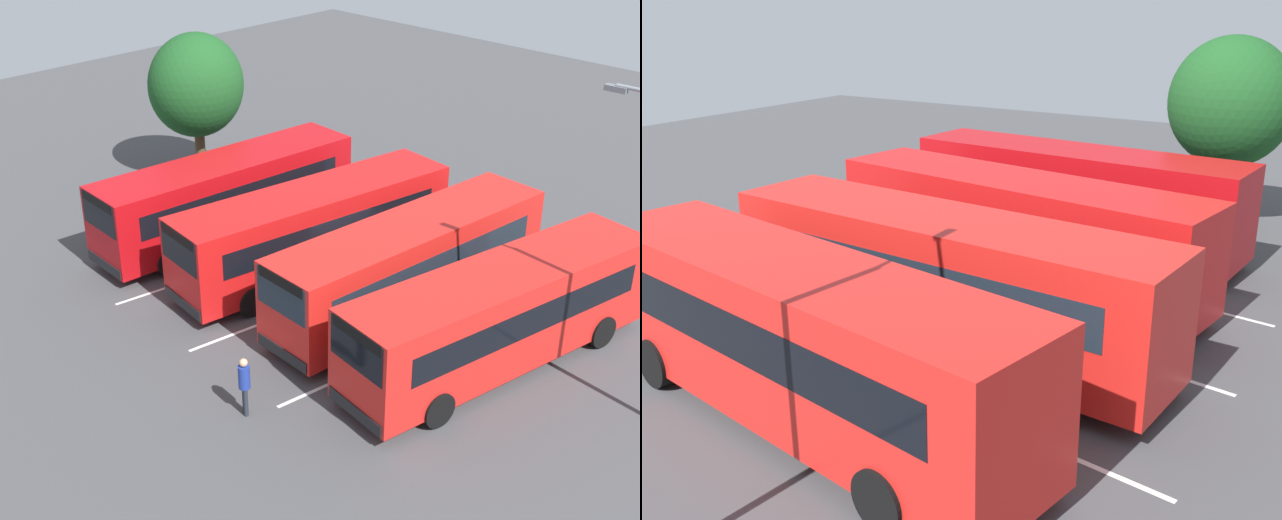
{
  "view_description": "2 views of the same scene",
  "coord_description": "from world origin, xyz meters",
  "views": [
    {
      "loc": [
        19.28,
        17.67,
        14.66
      ],
      "look_at": [
        1.33,
        -0.22,
        1.52
      ],
      "focal_mm": 49.67,
      "sensor_mm": 36.0,
      "label": 1
    },
    {
      "loc": [
        -8.66,
        14.99,
        7.46
      ],
      "look_at": [
        0.87,
        -0.34,
        1.18
      ],
      "focal_mm": 42.58,
      "sensor_mm": 36.0,
      "label": 2
    }
  ],
  "objects": [
    {
      "name": "ground_plane",
      "position": [
        0.0,
        0.0,
        0.0
      ],
      "size": [
        64.42,
        64.42,
        0.0
      ],
      "primitive_type": "plane",
      "color": "#424244"
    },
    {
      "name": "bus_center_right",
      "position": [
        -0.2,
        2.2,
        1.71
      ],
      "size": [
        10.53,
        3.13,
        3.1
      ],
      "rotation": [
        0.0,
        0.0,
        -0.07
      ],
      "color": "red",
      "rests_on": "ground"
    },
    {
      "name": "bus_far_right",
      "position": [
        0.38,
        6.03,
        1.71
      ],
      "size": [
        10.63,
        4.07,
        3.1
      ],
      "rotation": [
        0.0,
        0.0,
        -0.17
      ],
      "color": "red",
      "rests_on": "ground"
    },
    {
      "name": "depot_tree",
      "position": [
        -2.74,
        -11.61,
        4.1
      ],
      "size": [
        4.17,
        3.75,
        6.31
      ],
      "color": "#4C3823",
      "rests_on": "ground"
    },
    {
      "name": "lane_stripe_inner_left",
      "position": [
        0.0,
        0.0,
        0.0
      ],
      "size": [
        12.53,
        1.86,
        0.01
      ],
      "primitive_type": "cube",
      "rotation": [
        0.0,
        0.0,
        -0.14
      ],
      "color": "silver",
      "rests_on": "ground"
    },
    {
      "name": "lane_stripe_outer_left",
      "position": [
        0.0,
        -3.92,
        0.0
      ],
      "size": [
        12.53,
        1.86,
        0.01
      ],
      "primitive_type": "cube",
      "rotation": [
        0.0,
        0.0,
        -0.14
      ],
      "color": "silver",
      "rests_on": "ground"
    },
    {
      "name": "bus_center_left",
      "position": [
        0.11,
        -1.78,
        1.71
      ],
      "size": [
        10.61,
        3.79,
        3.1
      ],
      "rotation": [
        0.0,
        0.0,
        -0.14
      ],
      "color": "red",
      "rests_on": "ground"
    },
    {
      "name": "lane_stripe_inner_right",
      "position": [
        0.0,
        3.92,
        0.0
      ],
      "size": [
        12.53,
        1.86,
        0.01
      ],
      "primitive_type": "cube",
      "rotation": [
        0.0,
        0.0,
        -0.14
      ],
      "color": "silver",
      "rests_on": "ground"
    },
    {
      "name": "bus_far_left",
      "position": [
        0.37,
        -6.11,
        1.71
      ],
      "size": [
        10.53,
        3.12,
        3.1
      ],
      "rotation": [
        0.0,
        0.0,
        -0.07
      ],
      "color": "#B70C11",
      "rests_on": "ground"
    },
    {
      "name": "pedestrian",
      "position": [
        7.05,
        2.65,
        1.04
      ],
      "size": [
        0.44,
        0.44,
        1.76
      ],
      "rotation": [
        0.0,
        0.0,
        2.61
      ],
      "color": "#232833",
      "rests_on": "ground"
    }
  ]
}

